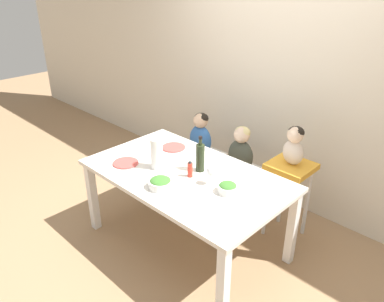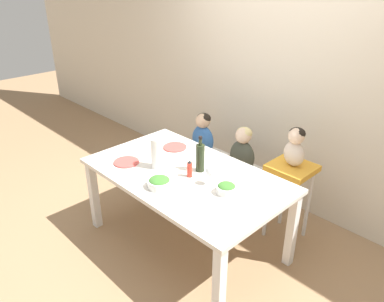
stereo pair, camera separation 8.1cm
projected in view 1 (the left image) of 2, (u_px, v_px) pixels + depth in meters
name	position (u px, v px, depth m)	size (l,w,h in m)	color
ground_plane	(186.00, 243.00, 3.45)	(14.00, 14.00, 0.00)	#9E7A56
wall_back	(277.00, 73.00, 3.69)	(10.00, 0.06, 2.70)	beige
dining_table	(186.00, 182.00, 3.17)	(1.71, 1.01, 0.74)	silver
chair_far_left	(200.00, 159.00, 4.08)	(0.43, 0.42, 0.48)	silver
chair_far_center	(239.00, 176.00, 3.75)	(0.43, 0.42, 0.48)	silver
chair_right_highchair	(289.00, 180.00, 3.32)	(0.37, 0.35, 0.75)	silver
person_child_left	(201.00, 134.00, 3.95)	(0.27, 0.16, 0.46)	#3366B2
person_child_center	(241.00, 149.00, 3.61)	(0.27, 0.16, 0.46)	#3D4238
person_baby_right	(294.00, 143.00, 3.17)	(0.19, 0.15, 0.35)	beige
wine_bottle	(200.00, 157.00, 3.12)	(0.07, 0.07, 0.32)	#232D19
paper_towel_roll	(157.00, 154.00, 3.16)	(0.10, 0.10, 0.27)	white
wine_glass_near	(211.00, 172.00, 2.92)	(0.07, 0.07, 0.16)	white
salad_bowl_large	(160.00, 183.00, 2.91)	(0.19, 0.19, 0.08)	white
salad_bowl_small	(228.00, 188.00, 2.85)	(0.16, 0.16, 0.08)	white
dinner_plate_front_left	(126.00, 163.00, 3.28)	(0.22, 0.22, 0.01)	#D14C47
dinner_plate_back_left	(174.00, 147.00, 3.57)	(0.22, 0.22, 0.01)	#D14C47
condiment_bottle_hot_sauce	(190.00, 169.00, 3.05)	(0.04, 0.04, 0.15)	red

